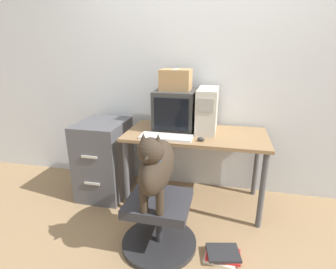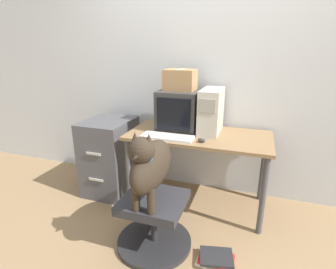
# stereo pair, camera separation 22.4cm
# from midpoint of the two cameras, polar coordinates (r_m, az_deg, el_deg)

# --- Properties ---
(ground_plane) EXTENTS (12.00, 12.00, 0.00)m
(ground_plane) POSITION_cam_midpoint_polar(r_m,az_deg,el_deg) (2.55, 7.02, -18.33)
(ground_plane) COLOR #937551
(wall_back) EXTENTS (8.00, 0.05, 2.60)m
(wall_back) POSITION_cam_midpoint_polar(r_m,az_deg,el_deg) (2.78, 11.37, 13.49)
(wall_back) COLOR silver
(wall_back) RESTS_ON ground_plane
(desk) EXTENTS (1.33, 0.66, 0.75)m
(desk) POSITION_cam_midpoint_polar(r_m,az_deg,el_deg) (2.53, 9.18, -1.95)
(desk) COLOR olive
(desk) RESTS_ON ground_plane
(crt_monitor) EXTENTS (0.39, 0.42, 0.39)m
(crt_monitor) POSITION_cam_midpoint_polar(r_m,az_deg,el_deg) (2.59, 5.07, 5.34)
(crt_monitor) COLOR #383838
(crt_monitor) RESTS_ON desk
(pc_tower) EXTENTS (0.19, 0.43, 0.41)m
(pc_tower) POSITION_cam_midpoint_polar(r_m,az_deg,el_deg) (2.52, 11.92, 5.00)
(pc_tower) COLOR beige
(pc_tower) RESTS_ON desk
(keyboard) EXTENTS (0.47, 0.17, 0.03)m
(keyboard) POSITION_cam_midpoint_polar(r_m,az_deg,el_deg) (2.35, 2.57, -0.57)
(keyboard) COLOR silver
(keyboard) RESTS_ON desk
(computer_mouse) EXTENTS (0.07, 0.04, 0.04)m
(computer_mouse) POSITION_cam_midpoint_polar(r_m,az_deg,el_deg) (2.28, 10.09, -1.30)
(computer_mouse) COLOR #333333
(computer_mouse) RESTS_ON desk
(office_chair) EXTENTS (0.60, 0.60, 0.43)m
(office_chair) POSITION_cam_midpoint_polar(r_m,az_deg,el_deg) (2.18, 0.01, -18.62)
(office_chair) COLOR #262628
(office_chair) RESTS_ON ground_plane
(dog) EXTENTS (0.21, 0.60, 0.58)m
(dog) POSITION_cam_midpoint_polar(r_m,az_deg,el_deg) (1.88, -0.43, -6.65)
(dog) COLOR #33281E
(dog) RESTS_ON office_chair
(filing_cabinet) EXTENTS (0.46, 0.58, 0.80)m
(filing_cabinet) POSITION_cam_midpoint_polar(r_m,az_deg,el_deg) (2.89, -10.33, -4.67)
(filing_cabinet) COLOR #4C4C51
(filing_cabinet) RESTS_ON ground_plane
(cardboard_box) EXTENTS (0.28, 0.24, 0.20)m
(cardboard_box) POSITION_cam_midpoint_polar(r_m,az_deg,el_deg) (2.54, 5.27, 11.76)
(cardboard_box) COLOR #A87F51
(cardboard_box) RESTS_ON crt_monitor
(book_stack_floor) EXTENTS (0.28, 0.24, 0.06)m
(book_stack_floor) POSITION_cam_midpoint_polar(r_m,az_deg,el_deg) (2.20, 13.47, -24.92)
(book_stack_floor) COLOR silver
(book_stack_floor) RESTS_ON ground_plane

